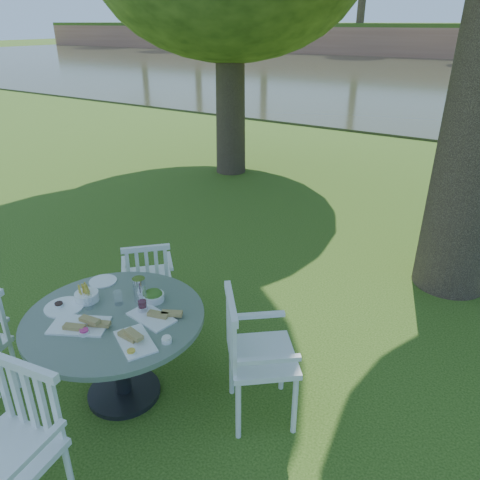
# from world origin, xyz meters

# --- Properties ---
(ground) EXTENTS (140.00, 140.00, 0.00)m
(ground) POSITION_xyz_m (0.00, 0.00, 0.00)
(ground) COLOR #21400D
(ground) RESTS_ON ground
(table) EXTENTS (1.30, 1.30, 0.74)m
(table) POSITION_xyz_m (-0.21, -1.17, 0.58)
(table) COLOR black
(table) RESTS_ON ground
(chair_ne) EXTENTS (0.68, 0.69, 1.00)m
(chair_ne) POSITION_xyz_m (0.71, -0.81, 0.59)
(chair_ne) COLOR white
(chair_ne) RESTS_ON ground
(chair_nw) EXTENTS (0.59, 0.59, 0.85)m
(chair_nw) POSITION_xyz_m (-0.70, -0.30, 0.50)
(chair_nw) COLOR white
(chair_nw) RESTS_ON ground
(chair_se) EXTENTS (0.56, 0.54, 0.99)m
(chair_se) POSITION_xyz_m (0.02, -2.13, 0.58)
(chair_se) COLOR white
(chair_se) RESTS_ON ground
(tableware) EXTENTS (1.10, 0.82, 0.20)m
(tableware) POSITION_xyz_m (-0.25, -1.11, 0.78)
(tableware) COLOR white
(tableware) RESTS_ON table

